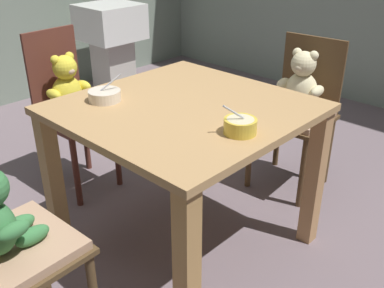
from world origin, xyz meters
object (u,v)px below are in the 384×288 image
Objects in this scene: dining_table at (185,133)px; teddy_chair_far_center at (298,100)px; porridge_bowl_cream_near_left at (105,95)px; teddy_chair_near_left at (70,101)px; porridge_bowl_yellow_near_right at (240,126)px; teddy_chair_near_front at (3,238)px; sink_basin at (111,36)px.

teddy_chair_far_center reaches higher than dining_table.
porridge_bowl_cream_near_left is at bearing -22.96° from teddy_chair_far_center.
dining_table is 1.05× the size of teddy_chair_near_left.
porridge_bowl_yellow_near_right is at bearing 12.47° from porridge_bowl_cream_near_left.
sink_basin is (-2.06, 2.03, 0.01)m from teddy_chair_near_front.
teddy_chair_near_left reaches higher than teddy_chair_near_front.
porridge_bowl_yellow_near_right is at bearing -9.74° from dining_table.
porridge_bowl_yellow_near_right reaches higher than teddy_chair_near_front.
teddy_chair_near_left is 7.36× the size of porridge_bowl_yellow_near_right.
dining_table is 0.89m from teddy_chair_near_front.
teddy_chair_near_left is 1.27m from porridge_bowl_yellow_near_right.
porridge_bowl_yellow_near_right is at bearing -3.27° from teddy_chair_near_left.
teddy_chair_near_left is 1.14× the size of sink_basin.
teddy_chair_far_center is at bearing -4.28° from teddy_chair_near_front.
teddy_chair_near_front is 5.87× the size of porridge_bowl_cream_near_left.
teddy_chair_near_left is 1.66m from sink_basin.
porridge_bowl_yellow_near_right is (0.36, -0.06, 0.17)m from dining_table.
porridge_bowl_cream_near_left is at bearing -37.65° from sink_basin.
teddy_chair_near_front is at bearing -45.65° from teddy_chair_near_left.
porridge_bowl_cream_near_left is 0.68m from porridge_bowl_yellow_near_right.
porridge_bowl_yellow_near_right is at bearing -25.50° from teddy_chair_near_front.
sink_basin is (-1.75, 1.35, -0.24)m from porridge_bowl_cream_near_left.
dining_table is 0.89m from teddy_chair_near_left.
teddy_chair_far_center is 6.03× the size of porridge_bowl_cream_near_left.
teddy_chair_near_left is 1.33m from teddy_chair_far_center.
dining_table is 0.40m from porridge_bowl_yellow_near_right.
sink_basin is (-2.41, 1.20, -0.24)m from porridge_bowl_yellow_near_right.
dining_table is at bearing -8.67° from teddy_chair_far_center.
sink_basin is (-1.16, 1.18, -0.01)m from teddy_chair_near_left.
teddy_chair_near_front is 1.23m from teddy_chair_near_left.
porridge_bowl_cream_near_left is 0.18× the size of sink_basin.
teddy_chair_far_center is at bearing 107.24° from porridge_bowl_yellow_near_right.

